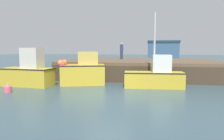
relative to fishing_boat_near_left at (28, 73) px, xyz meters
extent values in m
cube|color=#38515B|center=(6.28, -2.31, -1.02)|extent=(120.00, 160.00, 0.10)
cube|color=brown|center=(7.70, 6.65, 0.48)|extent=(14.20, 8.38, 0.25)
cube|color=#433527|center=(7.70, 2.58, -0.31)|extent=(14.20, 0.24, 1.33)
cylinder|color=#433527|center=(1.00, 2.70, -0.31)|extent=(0.39, 0.39, 1.33)
cylinder|color=#433527|center=(7.70, 2.70, -0.31)|extent=(0.39, 0.39, 1.33)
cylinder|color=#433527|center=(3.44, 10.59, -0.31)|extent=(0.39, 0.39, 1.33)
cylinder|color=#433527|center=(11.96, 10.59, -0.31)|extent=(0.39, 0.39, 1.33)
cylinder|color=#433527|center=(4.35, 2.70, -0.31)|extent=(6.73, 0.19, 1.25)
cube|color=gold|center=(-0.10, 0.01, -0.32)|extent=(3.78, 1.75, 1.30)
cube|color=black|center=(-0.10, 0.01, 0.27)|extent=(3.85, 1.79, 0.08)
cube|color=beige|center=(0.36, -0.04, 1.04)|extent=(1.44, 1.13, 1.44)
cube|color=gold|center=(3.66, 1.22, -0.23)|extent=(3.47, 2.30, 1.49)
cube|color=black|center=(3.66, 1.22, 0.47)|extent=(3.54, 2.35, 0.08)
cube|color=gold|center=(4.04, 1.32, 1.00)|extent=(1.67, 1.44, 0.95)
sphere|color=orange|center=(2.43, 0.79, 0.73)|extent=(0.36, 0.36, 0.36)
sphere|color=#EA5B70|center=(2.33, 0.84, 0.51)|extent=(0.41, 0.41, 0.41)
sphere|color=red|center=(2.03, 1.22, 0.73)|extent=(0.38, 0.38, 0.38)
sphere|color=#DB3866|center=(2.49, 0.32, 0.58)|extent=(0.34, 0.34, 0.34)
sphere|color=orange|center=(2.18, 0.65, 0.67)|extent=(0.45, 0.45, 0.45)
cube|color=gold|center=(8.84, 0.78, -0.43)|extent=(4.04, 1.41, 1.10)
cube|color=black|center=(8.84, 0.78, 0.07)|extent=(4.13, 1.43, 0.08)
cube|color=silver|center=(9.34, 0.82, 0.71)|extent=(1.27, 1.04, 1.17)
cylinder|color=#B7B7BC|center=(8.84, 0.78, 2.71)|extent=(0.14, 0.14, 2.84)
cube|color=silver|center=(9.19, 1.42, -0.79)|extent=(1.81, 1.30, 0.37)
cube|color=#7F6647|center=(9.19, 1.42, -0.58)|extent=(0.33, 0.54, 0.04)
cylinder|color=#2D3342|center=(5.73, 8.05, 1.01)|extent=(0.29, 0.29, 0.80)
cylinder|color=navy|center=(5.73, 8.05, 1.75)|extent=(0.34, 0.34, 0.69)
sphere|color=tan|center=(5.73, 8.05, 2.20)|extent=(0.22, 0.22, 0.22)
cube|color=#385675|center=(11.88, 35.96, 0.99)|extent=(6.70, 5.99, 3.93)
cube|color=#213446|center=(11.88, 35.96, 3.21)|extent=(6.97, 6.23, 0.50)
cylinder|color=#EA5B70|center=(-0.08, -2.20, -0.80)|extent=(0.45, 0.45, 0.35)
cone|color=#EA5B70|center=(-0.08, -2.20, -0.51)|extent=(0.36, 0.36, 0.23)
camera|label=1|loc=(8.36, -13.57, 1.72)|focal=33.35mm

